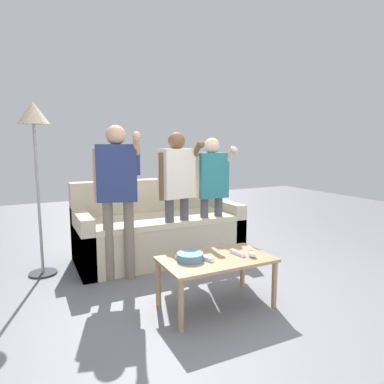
{
  "coord_description": "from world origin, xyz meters",
  "views": [
    {
      "loc": [
        -1.5,
        -2.41,
        1.35
      ],
      "look_at": [
        -0.12,
        0.38,
        0.91
      ],
      "focal_mm": 31.98,
      "sensor_mm": 36.0,
      "label": 1
    }
  ],
  "objects_px": {
    "player_left": "(117,184)",
    "player_right": "(212,184)",
    "snack_bowl": "(190,257)",
    "player_center": "(177,183)",
    "game_remote_wand_far": "(186,258)",
    "game_remote_nunchuk": "(252,254)",
    "floor_lamp": "(34,128)",
    "coffee_table": "(216,264)",
    "game_remote_wand_spare": "(237,253)",
    "game_remote_wand_near": "(205,258)",
    "couch": "(158,231)"
  },
  "relations": [
    {
      "from": "player_left",
      "to": "player_right",
      "type": "xyz_separation_m",
      "value": [
        1.11,
        0.1,
        -0.07
      ]
    },
    {
      "from": "snack_bowl",
      "to": "player_center",
      "type": "distance_m",
      "value": 1.13
    },
    {
      "from": "game_remote_wand_far",
      "to": "game_remote_nunchuk",
      "type": "bearing_deg",
      "value": -20.23
    },
    {
      "from": "snack_bowl",
      "to": "game_remote_nunchuk",
      "type": "height_order",
      "value": "snack_bowl"
    },
    {
      "from": "player_right",
      "to": "player_center",
      "type": "bearing_deg",
      "value": -177.87
    },
    {
      "from": "player_right",
      "to": "floor_lamp",
      "type": "bearing_deg",
      "value": 168.05
    },
    {
      "from": "game_remote_nunchuk",
      "to": "game_remote_wand_far",
      "type": "relative_size",
      "value": 0.56
    },
    {
      "from": "coffee_table",
      "to": "player_right",
      "type": "relative_size",
      "value": 0.64
    },
    {
      "from": "snack_bowl",
      "to": "floor_lamp",
      "type": "height_order",
      "value": "floor_lamp"
    },
    {
      "from": "snack_bowl",
      "to": "player_left",
      "type": "distance_m",
      "value": 1.08
    },
    {
      "from": "game_remote_nunchuk",
      "to": "floor_lamp",
      "type": "relative_size",
      "value": 0.05
    },
    {
      "from": "player_center",
      "to": "game_remote_nunchuk",
      "type": "bearing_deg",
      "value": -81.07
    },
    {
      "from": "player_left",
      "to": "player_center",
      "type": "relative_size",
      "value": 1.04
    },
    {
      "from": "coffee_table",
      "to": "snack_bowl",
      "type": "relative_size",
      "value": 4.22
    },
    {
      "from": "player_center",
      "to": "game_remote_wand_spare",
      "type": "distance_m",
      "value": 1.14
    },
    {
      "from": "snack_bowl",
      "to": "player_left",
      "type": "relative_size",
      "value": 0.14
    },
    {
      "from": "game_remote_nunchuk",
      "to": "player_left",
      "type": "distance_m",
      "value": 1.44
    },
    {
      "from": "game_remote_nunchuk",
      "to": "floor_lamp",
      "type": "distance_m",
      "value": 2.41
    },
    {
      "from": "game_remote_wand_near",
      "to": "game_remote_wand_spare",
      "type": "height_order",
      "value": "same"
    },
    {
      "from": "game_remote_wand_far",
      "to": "player_left",
      "type": "bearing_deg",
      "value": 111.01
    },
    {
      "from": "floor_lamp",
      "to": "player_center",
      "type": "distance_m",
      "value": 1.52
    },
    {
      "from": "couch",
      "to": "game_remote_nunchuk",
      "type": "bearing_deg",
      "value": -80.33
    },
    {
      "from": "player_center",
      "to": "player_left",
      "type": "bearing_deg",
      "value": -172.73
    },
    {
      "from": "player_center",
      "to": "game_remote_wand_far",
      "type": "distance_m",
      "value": 1.11
    },
    {
      "from": "coffee_table",
      "to": "snack_bowl",
      "type": "height_order",
      "value": "snack_bowl"
    },
    {
      "from": "couch",
      "to": "game_remote_wand_near",
      "type": "distance_m",
      "value": 1.41
    },
    {
      "from": "player_right",
      "to": "game_remote_wand_near",
      "type": "relative_size",
      "value": 8.77
    },
    {
      "from": "player_right",
      "to": "game_remote_wand_far",
      "type": "height_order",
      "value": "player_right"
    },
    {
      "from": "coffee_table",
      "to": "game_remote_wand_far",
      "type": "bearing_deg",
      "value": 161.76
    },
    {
      "from": "coffee_table",
      "to": "floor_lamp",
      "type": "relative_size",
      "value": 0.52
    },
    {
      "from": "floor_lamp",
      "to": "game_remote_wand_far",
      "type": "relative_size",
      "value": 11.11
    },
    {
      "from": "coffee_table",
      "to": "player_center",
      "type": "xyz_separation_m",
      "value": [
        0.1,
        1.02,
        0.56
      ]
    },
    {
      "from": "game_remote_wand_near",
      "to": "game_remote_wand_spare",
      "type": "bearing_deg",
      "value": -1.17
    },
    {
      "from": "game_remote_nunchuk",
      "to": "game_remote_wand_spare",
      "type": "distance_m",
      "value": 0.13
    },
    {
      "from": "coffee_table",
      "to": "snack_bowl",
      "type": "bearing_deg",
      "value": 168.46
    },
    {
      "from": "floor_lamp",
      "to": "game_remote_wand_far",
      "type": "bearing_deg",
      "value": -52.71
    },
    {
      "from": "couch",
      "to": "floor_lamp",
      "type": "relative_size",
      "value": 1.08
    },
    {
      "from": "player_left",
      "to": "game_remote_wand_spare",
      "type": "bearing_deg",
      "value": -50.58
    },
    {
      "from": "game_remote_wand_near",
      "to": "game_remote_wand_spare",
      "type": "distance_m",
      "value": 0.3
    },
    {
      "from": "snack_bowl",
      "to": "game_remote_wand_far",
      "type": "relative_size",
      "value": 1.36
    },
    {
      "from": "coffee_table",
      "to": "player_left",
      "type": "relative_size",
      "value": 0.6
    },
    {
      "from": "game_remote_nunchuk",
      "to": "player_left",
      "type": "height_order",
      "value": "player_left"
    },
    {
      "from": "player_center",
      "to": "player_right",
      "type": "distance_m",
      "value": 0.44
    },
    {
      "from": "game_remote_wand_far",
      "to": "game_remote_wand_spare",
      "type": "height_order",
      "value": "same"
    },
    {
      "from": "game_remote_nunchuk",
      "to": "game_remote_wand_near",
      "type": "bearing_deg",
      "value": 163.33
    },
    {
      "from": "coffee_table",
      "to": "game_remote_wand_spare",
      "type": "xyz_separation_m",
      "value": [
        0.2,
        -0.0,
        0.07
      ]
    },
    {
      "from": "game_remote_nunchuk",
      "to": "game_remote_wand_near",
      "type": "height_order",
      "value": "game_remote_nunchuk"
    },
    {
      "from": "couch",
      "to": "game_remote_wand_far",
      "type": "xyz_separation_m",
      "value": [
        -0.26,
        -1.32,
        0.12
      ]
    },
    {
      "from": "game_remote_nunchuk",
      "to": "floor_lamp",
      "type": "height_order",
      "value": "floor_lamp"
    },
    {
      "from": "floor_lamp",
      "to": "player_right",
      "type": "xyz_separation_m",
      "value": [
        1.8,
        -0.38,
        -0.61
      ]
    }
  ]
}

